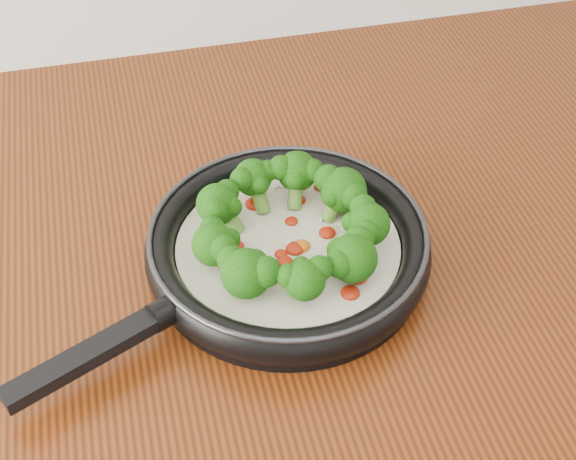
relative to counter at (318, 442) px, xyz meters
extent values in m
cube|color=#371406|center=(0.00, 0.00, 0.00)|extent=(1.60, 0.80, 0.90)
cylinder|color=black|center=(-0.06, -0.06, 0.46)|extent=(0.37, 0.37, 0.01)
torus|color=black|center=(-0.06, -0.06, 0.48)|extent=(0.38, 0.38, 0.03)
torus|color=#2D2D33|center=(-0.06, -0.06, 0.50)|extent=(0.37, 0.37, 0.01)
cube|color=black|center=(-0.26, -0.15, 0.48)|extent=(0.16, 0.09, 0.01)
cylinder|color=black|center=(-0.19, -0.12, 0.48)|extent=(0.04, 0.04, 0.03)
cylinder|color=beige|center=(-0.06, -0.06, 0.47)|extent=(0.30, 0.30, 0.02)
ellipsoid|color=#981A07|center=(-0.05, -0.03, 0.48)|extent=(0.02, 0.02, 0.01)
ellipsoid|color=#981A07|center=(-0.01, 0.02, 0.48)|extent=(0.02, 0.02, 0.01)
ellipsoid|color=#BF590C|center=(-0.04, -0.11, 0.48)|extent=(0.03, 0.03, 0.01)
ellipsoid|color=#981A07|center=(-0.11, -0.07, 0.48)|extent=(0.02, 0.02, 0.01)
ellipsoid|color=#981A07|center=(-0.08, 0.01, 0.48)|extent=(0.03, 0.03, 0.01)
ellipsoid|color=#BF590C|center=(0.00, 0.01, 0.48)|extent=(0.03, 0.03, 0.01)
ellipsoid|color=#981A07|center=(-0.02, -0.05, 0.48)|extent=(0.02, 0.02, 0.01)
ellipsoid|color=#981A07|center=(-0.06, -0.07, 0.48)|extent=(0.03, 0.03, 0.01)
ellipsoid|color=#BF590C|center=(-0.07, -0.10, 0.48)|extent=(0.03, 0.03, 0.01)
ellipsoid|color=#981A07|center=(-0.07, -0.07, 0.48)|extent=(0.02, 0.02, 0.01)
ellipsoid|color=#981A07|center=(-0.01, -0.12, 0.48)|extent=(0.03, 0.03, 0.01)
ellipsoid|color=#BF590C|center=(-0.07, 0.03, 0.48)|extent=(0.02, 0.02, 0.01)
ellipsoid|color=#981A07|center=(-0.11, -0.05, 0.48)|extent=(0.02, 0.02, 0.01)
ellipsoid|color=#981A07|center=(-0.02, -0.14, 0.48)|extent=(0.02, 0.02, 0.01)
ellipsoid|color=#BF590C|center=(-0.01, -0.08, 0.48)|extent=(0.02, 0.02, 0.01)
ellipsoid|color=#981A07|center=(-0.07, -0.08, 0.48)|extent=(0.02, 0.02, 0.01)
ellipsoid|color=#981A07|center=(-0.02, -0.05, 0.48)|extent=(0.02, 0.02, 0.01)
ellipsoid|color=#BF590C|center=(-0.05, -0.07, 0.48)|extent=(0.02, 0.02, 0.01)
ellipsoid|color=#981A07|center=(-0.03, 0.00, 0.48)|extent=(0.01, 0.01, 0.01)
ellipsoid|color=white|center=(-0.06, -0.09, 0.48)|extent=(0.01, 0.01, 0.00)
ellipsoid|color=white|center=(0.00, -0.04, 0.48)|extent=(0.01, 0.01, 0.00)
ellipsoid|color=white|center=(-0.04, -0.10, 0.48)|extent=(0.01, 0.01, 0.00)
ellipsoid|color=white|center=(-0.05, 0.03, 0.48)|extent=(0.01, 0.01, 0.00)
ellipsoid|color=white|center=(-0.03, -0.10, 0.48)|extent=(0.01, 0.01, 0.00)
ellipsoid|color=white|center=(0.00, -0.05, 0.48)|extent=(0.01, 0.01, 0.00)
ellipsoid|color=white|center=(-0.02, -0.09, 0.48)|extent=(0.01, 0.01, 0.00)
ellipsoid|color=white|center=(-0.05, -0.06, 0.48)|extent=(0.01, 0.01, 0.00)
ellipsoid|color=white|center=(-0.04, -0.10, 0.48)|extent=(0.01, 0.01, 0.00)
ellipsoid|color=white|center=(-0.09, -0.07, 0.48)|extent=(0.01, 0.01, 0.00)
ellipsoid|color=white|center=(-0.04, 0.03, 0.48)|extent=(0.01, 0.00, 0.00)
ellipsoid|color=white|center=(-0.05, -0.12, 0.48)|extent=(0.01, 0.01, 0.00)
ellipsoid|color=white|center=(0.01, -0.07, 0.48)|extent=(0.01, 0.01, 0.00)
ellipsoid|color=white|center=(-0.06, -0.06, 0.48)|extent=(0.01, 0.01, 0.00)
ellipsoid|color=white|center=(-0.05, -0.02, 0.48)|extent=(0.01, 0.01, 0.00)
ellipsoid|color=white|center=(-0.14, -0.07, 0.48)|extent=(0.01, 0.01, 0.00)
ellipsoid|color=white|center=(-0.06, -0.06, 0.48)|extent=(0.01, 0.01, 0.00)
ellipsoid|color=white|center=(-0.02, -0.03, 0.48)|extent=(0.01, 0.01, 0.00)
ellipsoid|color=white|center=(-0.01, -0.09, 0.48)|extent=(0.01, 0.01, 0.00)
ellipsoid|color=white|center=(-0.08, -0.03, 0.48)|extent=(0.01, 0.01, 0.00)
cylinder|color=olive|center=(-0.01, -0.03, 0.49)|extent=(0.03, 0.03, 0.03)
sphere|color=black|center=(0.01, -0.02, 0.51)|extent=(0.06, 0.06, 0.05)
sphere|color=black|center=(-0.01, -0.01, 0.51)|extent=(0.04, 0.04, 0.03)
sphere|color=black|center=(0.01, -0.04, 0.51)|extent=(0.04, 0.04, 0.03)
sphere|color=black|center=(-0.01, -0.03, 0.51)|extent=(0.03, 0.03, 0.02)
cylinder|color=olive|center=(-0.04, 0.00, 0.49)|extent=(0.02, 0.03, 0.04)
sphere|color=black|center=(-0.03, 0.01, 0.51)|extent=(0.06, 0.06, 0.04)
sphere|color=black|center=(-0.05, 0.02, 0.52)|extent=(0.04, 0.04, 0.03)
sphere|color=black|center=(-0.02, 0.01, 0.52)|extent=(0.03, 0.03, 0.03)
sphere|color=black|center=(-0.04, 0.00, 0.51)|extent=(0.03, 0.03, 0.02)
cylinder|color=olive|center=(-0.08, 0.00, 0.49)|extent=(0.02, 0.03, 0.03)
sphere|color=black|center=(-0.08, 0.02, 0.51)|extent=(0.05, 0.05, 0.04)
sphere|color=black|center=(-0.09, 0.01, 0.52)|extent=(0.03, 0.03, 0.02)
sphere|color=black|center=(-0.06, 0.02, 0.52)|extent=(0.03, 0.03, 0.02)
sphere|color=black|center=(-0.08, 0.00, 0.51)|extent=(0.03, 0.03, 0.02)
cylinder|color=olive|center=(-0.11, -0.02, 0.49)|extent=(0.03, 0.03, 0.03)
sphere|color=black|center=(-0.12, -0.01, 0.51)|extent=(0.06, 0.06, 0.04)
sphere|color=black|center=(-0.13, -0.03, 0.52)|extent=(0.04, 0.04, 0.03)
sphere|color=black|center=(-0.11, 0.00, 0.51)|extent=(0.03, 0.03, 0.03)
sphere|color=black|center=(-0.11, -0.02, 0.51)|extent=(0.03, 0.03, 0.02)
cylinder|color=olive|center=(-0.12, -0.07, 0.49)|extent=(0.03, 0.02, 0.03)
sphere|color=black|center=(-0.14, -0.07, 0.51)|extent=(0.06, 0.06, 0.04)
sphere|color=black|center=(-0.13, -0.08, 0.51)|extent=(0.04, 0.04, 0.03)
sphere|color=black|center=(-0.14, -0.05, 0.51)|extent=(0.03, 0.03, 0.03)
sphere|color=black|center=(-0.12, -0.07, 0.51)|extent=(0.03, 0.03, 0.02)
cylinder|color=olive|center=(-0.10, -0.10, 0.49)|extent=(0.03, 0.03, 0.03)
sphere|color=black|center=(-0.11, -0.12, 0.51)|extent=(0.06, 0.06, 0.05)
sphere|color=black|center=(-0.10, -0.12, 0.51)|extent=(0.04, 0.04, 0.03)
sphere|color=black|center=(-0.12, -0.10, 0.51)|extent=(0.04, 0.04, 0.03)
sphere|color=black|center=(-0.10, -0.10, 0.51)|extent=(0.03, 0.03, 0.02)
cylinder|color=olive|center=(-0.06, -0.12, 0.49)|extent=(0.02, 0.03, 0.03)
sphere|color=black|center=(-0.06, -0.14, 0.51)|extent=(0.05, 0.05, 0.04)
sphere|color=black|center=(-0.05, -0.13, 0.52)|extent=(0.03, 0.03, 0.02)
sphere|color=black|center=(-0.08, -0.13, 0.51)|extent=(0.03, 0.03, 0.02)
sphere|color=black|center=(-0.06, -0.12, 0.51)|extent=(0.03, 0.03, 0.02)
cylinder|color=olive|center=(-0.02, -0.11, 0.49)|extent=(0.03, 0.03, 0.03)
sphere|color=black|center=(-0.01, -0.12, 0.51)|extent=(0.06, 0.06, 0.05)
sphere|color=black|center=(0.00, -0.10, 0.51)|extent=(0.04, 0.04, 0.03)
sphere|color=black|center=(-0.03, -0.13, 0.51)|extent=(0.04, 0.04, 0.03)
sphere|color=black|center=(-0.02, -0.11, 0.51)|extent=(0.03, 0.03, 0.02)
cylinder|color=olive|center=(0.00, -0.08, 0.49)|extent=(0.03, 0.02, 0.03)
sphere|color=black|center=(0.02, -0.08, 0.51)|extent=(0.06, 0.06, 0.04)
sphere|color=black|center=(0.01, -0.06, 0.52)|extent=(0.04, 0.04, 0.03)
sphere|color=black|center=(0.01, -0.10, 0.52)|extent=(0.03, 0.03, 0.03)
sphere|color=black|center=(0.00, -0.08, 0.51)|extent=(0.03, 0.03, 0.02)
camera|label=1|loc=(-0.20, -0.63, 1.05)|focal=50.88mm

